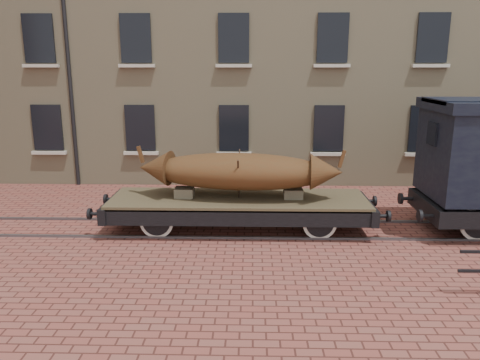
{
  "coord_description": "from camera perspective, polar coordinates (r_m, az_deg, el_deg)",
  "views": [
    {
      "loc": [
        -1.84,
        -12.33,
        4.43
      ],
      "look_at": [
        -2.16,
        0.5,
        1.3
      ],
      "focal_mm": 35.0,
      "sensor_mm": 36.0,
      "label": 1
    }
  ],
  "objects": [
    {
      "name": "flatcar_wagon",
      "position": [
        12.88,
        -0.17,
        -2.94
      ],
      "size": [
        7.89,
        2.14,
        1.19
      ],
      "color": "#443923",
      "rests_on": "ground"
    },
    {
      "name": "warehouse_cream",
      "position": [
        22.98,
        14.46,
        19.71
      ],
      "size": [
        40.0,
        10.19,
        14.0
      ],
      "color": "tan",
      "rests_on": "ground"
    },
    {
      "name": "rail_track",
      "position": [
        13.22,
        9.41,
        -5.93
      ],
      "size": [
        30.0,
        1.52,
        0.06
      ],
      "color": "#59595E",
      "rests_on": "ground"
    },
    {
      "name": "iron_boat",
      "position": [
        12.64,
        -0.14,
        1.09
      ],
      "size": [
        5.63,
        1.97,
        1.39
      ],
      "color": "#4A2913",
      "rests_on": "flatcar_wagon"
    },
    {
      "name": "ground",
      "position": [
        13.23,
        9.4,
        -6.05
      ],
      "size": [
        90.0,
        90.0,
        0.0
      ],
      "primitive_type": "plane",
      "color": "brown"
    }
  ]
}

